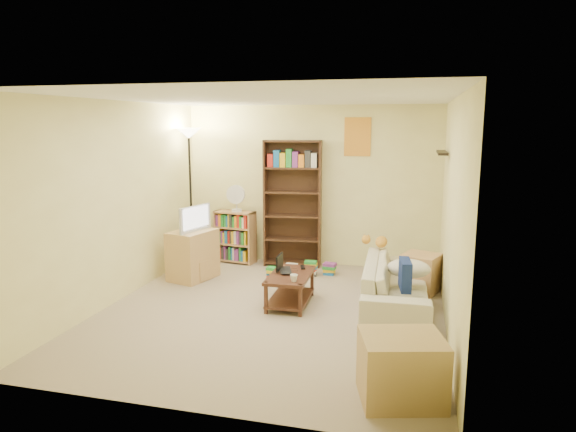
{
  "coord_description": "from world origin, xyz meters",
  "views": [
    {
      "loc": [
        1.62,
        -5.62,
        2.22
      ],
      "look_at": [
        0.04,
        0.65,
        1.05
      ],
      "focal_mm": 32.0,
      "sensor_mm": 36.0,
      "label": 1
    }
  ],
  "objects_px": {
    "mug": "(294,278)",
    "side_table": "(420,273)",
    "television": "(192,218)",
    "end_cabinet": "(401,368)",
    "desk_fan": "(236,197)",
    "tabby_cat": "(379,241)",
    "sofa": "(396,285)",
    "short_bookshelf": "(235,237)",
    "laptop": "(289,271)",
    "coffee_table": "(290,285)",
    "floor_lamp": "(189,157)",
    "tv_stand": "(193,255)",
    "tall_bookshelf": "(293,200)"
  },
  "relations": [
    {
      "from": "television",
      "to": "floor_lamp",
      "type": "height_order",
      "value": "floor_lamp"
    },
    {
      "from": "end_cabinet",
      "to": "tv_stand",
      "type": "bearing_deg",
      "value": 138.84
    },
    {
      "from": "short_bookshelf",
      "to": "tall_bookshelf",
      "type": "bearing_deg",
      "value": 12.41
    },
    {
      "from": "short_bookshelf",
      "to": "floor_lamp",
      "type": "bearing_deg",
      "value": -146.63
    },
    {
      "from": "short_bookshelf",
      "to": "floor_lamp",
      "type": "relative_size",
      "value": 0.39
    },
    {
      "from": "coffee_table",
      "to": "tall_bookshelf",
      "type": "relative_size",
      "value": 0.45
    },
    {
      "from": "laptop",
      "to": "end_cabinet",
      "type": "xyz_separation_m",
      "value": [
        1.45,
        -2.05,
        -0.13
      ]
    },
    {
      "from": "television",
      "to": "tall_bookshelf",
      "type": "height_order",
      "value": "tall_bookshelf"
    },
    {
      "from": "laptop",
      "to": "side_table",
      "type": "bearing_deg",
      "value": -81.39
    },
    {
      "from": "coffee_table",
      "to": "floor_lamp",
      "type": "relative_size",
      "value": 0.41
    },
    {
      "from": "tall_bookshelf",
      "to": "desk_fan",
      "type": "height_order",
      "value": "tall_bookshelf"
    },
    {
      "from": "television",
      "to": "coffee_table",
      "type": "bearing_deg",
      "value": -97.54
    },
    {
      "from": "mug",
      "to": "end_cabinet",
      "type": "height_order",
      "value": "end_cabinet"
    },
    {
      "from": "tabby_cat",
      "to": "mug",
      "type": "height_order",
      "value": "tabby_cat"
    },
    {
      "from": "coffee_table",
      "to": "laptop",
      "type": "relative_size",
      "value": 2.26
    },
    {
      "from": "mug",
      "to": "side_table",
      "type": "distance_m",
      "value": 1.88
    },
    {
      "from": "television",
      "to": "end_cabinet",
      "type": "height_order",
      "value": "television"
    },
    {
      "from": "desk_fan",
      "to": "tv_stand",
      "type": "bearing_deg",
      "value": -108.96
    },
    {
      "from": "mug",
      "to": "television",
      "type": "height_order",
      "value": "television"
    },
    {
      "from": "sofa",
      "to": "desk_fan",
      "type": "relative_size",
      "value": 4.59
    },
    {
      "from": "short_bookshelf",
      "to": "desk_fan",
      "type": "bearing_deg",
      "value": -34.2
    },
    {
      "from": "coffee_table",
      "to": "side_table",
      "type": "xyz_separation_m",
      "value": [
        1.57,
        0.89,
        0.01
      ]
    },
    {
      "from": "tabby_cat",
      "to": "mug",
      "type": "xyz_separation_m",
      "value": [
        -0.88,
        -1.24,
        -0.21
      ]
    },
    {
      "from": "sofa",
      "to": "television",
      "type": "xyz_separation_m",
      "value": [
        -2.9,
        0.48,
        0.61
      ]
    },
    {
      "from": "coffee_table",
      "to": "television",
      "type": "distance_m",
      "value": 1.88
    },
    {
      "from": "sofa",
      "to": "tabby_cat",
      "type": "bearing_deg",
      "value": 18.61
    },
    {
      "from": "tv_stand",
      "to": "side_table",
      "type": "height_order",
      "value": "tv_stand"
    },
    {
      "from": "tabby_cat",
      "to": "end_cabinet",
      "type": "xyz_separation_m",
      "value": [
        0.41,
        -2.91,
        -0.37
      ]
    },
    {
      "from": "desk_fan",
      "to": "tall_bookshelf",
      "type": "bearing_deg",
      "value": 6.77
    },
    {
      "from": "tall_bookshelf",
      "to": "desk_fan",
      "type": "xyz_separation_m",
      "value": [
        -0.89,
        -0.11,
        0.03
      ]
    },
    {
      "from": "desk_fan",
      "to": "tabby_cat",
      "type": "bearing_deg",
      "value": -16.93
    },
    {
      "from": "short_bookshelf",
      "to": "desk_fan",
      "type": "xyz_separation_m",
      "value": [
        0.05,
        -0.04,
        0.65
      ]
    },
    {
      "from": "television",
      "to": "laptop",
      "type": "bearing_deg",
      "value": -95.26
    },
    {
      "from": "television",
      "to": "desk_fan",
      "type": "relative_size",
      "value": 1.49
    },
    {
      "from": "mug",
      "to": "television",
      "type": "xyz_separation_m",
      "value": [
        -1.74,
        0.99,
        0.46
      ]
    },
    {
      "from": "side_table",
      "to": "laptop",
      "type": "bearing_deg",
      "value": -153.3
    },
    {
      "from": "sofa",
      "to": "tv_stand",
      "type": "height_order",
      "value": "tv_stand"
    },
    {
      "from": "tall_bookshelf",
      "to": "desk_fan",
      "type": "distance_m",
      "value": 0.9
    },
    {
      "from": "short_bookshelf",
      "to": "desk_fan",
      "type": "relative_size",
      "value": 1.95
    },
    {
      "from": "sofa",
      "to": "desk_fan",
      "type": "bearing_deg",
      "value": 58.83
    },
    {
      "from": "floor_lamp",
      "to": "side_table",
      "type": "distance_m",
      "value": 3.84
    },
    {
      "from": "sofa",
      "to": "television",
      "type": "height_order",
      "value": "television"
    },
    {
      "from": "tv_stand",
      "to": "television",
      "type": "bearing_deg",
      "value": 105.62
    },
    {
      "from": "television",
      "to": "tabby_cat",
      "type": "bearing_deg",
      "value": -68.82
    },
    {
      "from": "television",
      "to": "tv_stand",
      "type": "bearing_deg",
      "value": -164.38
    },
    {
      "from": "sofa",
      "to": "end_cabinet",
      "type": "xyz_separation_m",
      "value": [
        0.14,
        -2.17,
        -0.01
      ]
    },
    {
      "from": "coffee_table",
      "to": "laptop",
      "type": "bearing_deg",
      "value": 109.0
    },
    {
      "from": "floor_lamp",
      "to": "end_cabinet",
      "type": "distance_m",
      "value": 4.97
    },
    {
      "from": "mug",
      "to": "tv_stand",
      "type": "xyz_separation_m",
      "value": [
        -1.74,
        0.99,
        -0.08
      ]
    },
    {
      "from": "mug",
      "to": "end_cabinet",
      "type": "relative_size",
      "value": 0.18
    }
  ]
}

